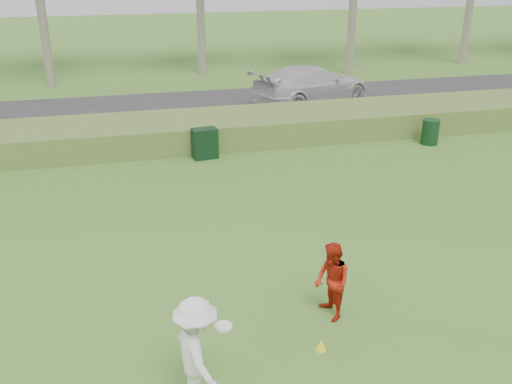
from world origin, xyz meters
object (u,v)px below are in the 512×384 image
object	(u,v)px
trash_bin	(430,132)
car_right	(311,85)
player_white	(197,353)
utility_cabinet	(205,143)
player_red	(332,282)
cone_yellow	(321,345)

from	to	relation	value
trash_bin	car_right	world-z (taller)	car_right
player_white	utility_cabinet	bearing A→B (deg)	-23.04
player_white	utility_cabinet	xyz separation A→B (m)	(1.89, 11.01, -0.40)
player_red	trash_bin	xyz separation A→B (m)	(7.16, 8.99, -0.31)
trash_bin	utility_cabinet	bearing A→B (deg)	176.87
player_white	trash_bin	size ratio (longest dim) A/B	2.03
cone_yellow	trash_bin	distance (m)	12.50
player_red	utility_cabinet	xyz separation A→B (m)	(-0.82, 9.43, -0.25)
player_red	car_right	distance (m)	16.32
cone_yellow	car_right	world-z (taller)	car_right
player_white	trash_bin	world-z (taller)	player_white
player_red	trash_bin	distance (m)	11.50
cone_yellow	car_right	distance (m)	17.33
cone_yellow	utility_cabinet	bearing A→B (deg)	91.77
player_white	player_red	bearing A→B (deg)	-72.98
cone_yellow	trash_bin	size ratio (longest dim) A/B	0.23
cone_yellow	utility_cabinet	xyz separation A→B (m)	(-0.32, 10.31, 0.40)
player_red	cone_yellow	bearing A→B (deg)	-36.27
utility_cabinet	trash_bin	world-z (taller)	utility_cabinet
trash_bin	car_right	size ratio (longest dim) A/B	0.16
cone_yellow	player_red	bearing A→B (deg)	60.45
player_red	cone_yellow	distance (m)	1.20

